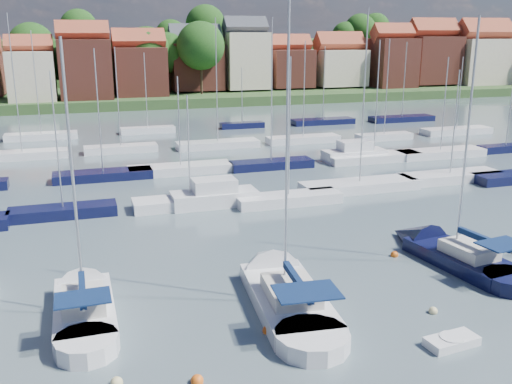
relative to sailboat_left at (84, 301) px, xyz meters
name	(u,v)px	position (x,y,z in m)	size (l,w,h in m)	color
ground	(219,154)	(15.92, 35.63, -0.36)	(260.00, 260.00, 0.00)	#475A61
sailboat_left	(84,301)	(0.00, 0.00, 0.00)	(2.90, 10.78, 14.68)	silver
sailboat_centre	(279,287)	(10.17, -1.33, -0.01)	(4.62, 13.25, 17.58)	silver
sailboat_navy	(445,252)	(21.80, 0.23, 0.00)	(4.61, 11.74, 15.84)	black
tender	(452,341)	(15.77, -8.83, -0.15)	(2.54, 1.38, 0.53)	silver
buoy_b	(197,383)	(4.19, -8.21, -0.36)	(0.53, 0.53, 0.53)	#D85914
buoy_c	(268,332)	(8.20, -5.24, -0.36)	(0.49, 0.49, 0.49)	#D85914
buoy_d	(433,313)	(16.80, -5.90, -0.36)	(0.45, 0.45, 0.45)	beige
buoy_e	(394,256)	(18.91, 1.39, -0.36)	(0.49, 0.49, 0.49)	#D85914
marina_field	(246,158)	(17.83, 30.78, 0.07)	(79.62, 41.41, 15.93)	silver
far_shore_town	(143,69)	(18.15, 128.30, 4.25)	(212.46, 90.00, 22.27)	#314A25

